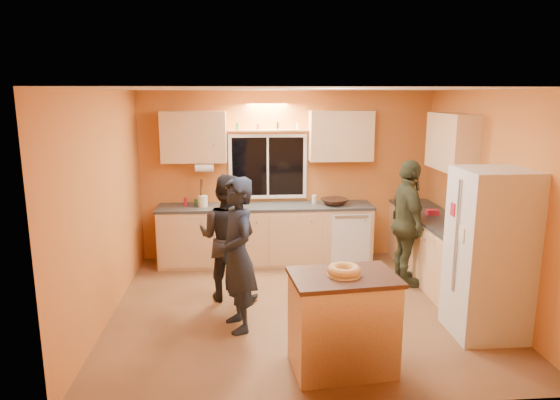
{
  "coord_description": "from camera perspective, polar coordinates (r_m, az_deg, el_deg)",
  "views": [
    {
      "loc": [
        -0.69,
        -5.63,
        2.55
      ],
      "look_at": [
        -0.23,
        0.4,
        1.26
      ],
      "focal_mm": 32.0,
      "sensor_mm": 36.0,
      "label": 1
    }
  ],
  "objects": [
    {
      "name": "red_box",
      "position": [
        7.26,
        17.01,
        -1.34
      ],
      "size": [
        0.16,
        0.12,
        0.07
      ],
      "primitive_type": "cube",
      "rotation": [
        0.0,
        0.0,
        0.0
      ],
      "color": "#AE1A2F",
      "rests_on": "right_counter"
    },
    {
      "name": "right_counter",
      "position": [
        7.0,
        18.15,
        -6.01
      ],
      "size": [
        0.62,
        1.84,
        0.9
      ],
      "color": "tan",
      "rests_on": "ground"
    },
    {
      "name": "ground",
      "position": [
        6.22,
        2.46,
        -12.15
      ],
      "size": [
        4.5,
        4.5,
        0.0
      ],
      "primitive_type": "plane",
      "color": "brown",
      "rests_on": "ground"
    },
    {
      "name": "island",
      "position": [
        4.81,
        7.16,
        -13.62
      ],
      "size": [
        1.02,
        0.75,
        0.93
      ],
      "rotation": [
        0.0,
        0.0,
        0.1
      ],
      "color": "tan",
      "rests_on": "ground"
    },
    {
      "name": "potted_plant",
      "position": [
        6.12,
        21.1,
        -2.87
      ],
      "size": [
        0.3,
        0.26,
        0.32
      ],
      "primitive_type": "imported",
      "rotation": [
        0.0,
        0.0,
        -0.06
      ],
      "color": "gray",
      "rests_on": "right_counter"
    },
    {
      "name": "person_center",
      "position": [
        6.25,
        -6.02,
        -4.29
      ],
      "size": [
        0.95,
        0.85,
        1.6
      ],
      "primitive_type": "imported",
      "rotation": [
        0.0,
        0.0,
        2.75
      ],
      "color": "black",
      "rests_on": "ground"
    },
    {
      "name": "back_counter",
      "position": [
        7.66,
        1.09,
        -3.85
      ],
      "size": [
        4.23,
        0.62,
        0.9
      ],
      "color": "tan",
      "rests_on": "ground"
    },
    {
      "name": "mixing_bowl",
      "position": [
        7.6,
        6.25,
        -0.19
      ],
      "size": [
        0.51,
        0.51,
        0.09
      ],
      "primitive_type": "imported",
      "rotation": [
        0.0,
        0.0,
        0.42
      ],
      "color": "black",
      "rests_on": "back_counter"
    },
    {
      "name": "bundt_pastry",
      "position": [
        4.61,
        7.33,
        -7.97
      ],
      "size": [
        0.31,
        0.31,
        0.09
      ],
      "primitive_type": "torus",
      "color": "tan",
      "rests_on": "island"
    },
    {
      "name": "room_shell",
      "position": [
        6.17,
        3.25,
        3.35
      ],
      "size": [
        4.54,
        4.04,
        2.61
      ],
      "color": "#CD7234",
      "rests_on": "ground"
    },
    {
      "name": "person_right",
      "position": [
        6.88,
        14.37,
        -2.61
      ],
      "size": [
        0.42,
        1.0,
        1.7
      ],
      "primitive_type": "imported",
      "rotation": [
        0.0,
        0.0,
        1.58
      ],
      "color": "#2F3521",
      "rests_on": "ground"
    },
    {
      "name": "person_left",
      "position": [
        5.42,
        -4.9,
        -6.29
      ],
      "size": [
        0.57,
        0.71,
        1.69
      ],
      "primitive_type": "imported",
      "rotation": [
        0.0,
        0.0,
        -1.27
      ],
      "color": "black",
      "rests_on": "ground"
    },
    {
      "name": "utensil_crock",
      "position": [
        7.5,
        -8.8,
        -0.14
      ],
      "size": [
        0.14,
        0.14,
        0.17
      ],
      "primitive_type": "cylinder",
      "color": "beige",
      "rests_on": "back_counter"
    },
    {
      "name": "refrigerator",
      "position": [
        5.72,
        22.81,
        -5.67
      ],
      "size": [
        0.72,
        0.7,
        1.8
      ],
      "primitive_type": "cube",
      "color": "silver",
      "rests_on": "ground"
    }
  ]
}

